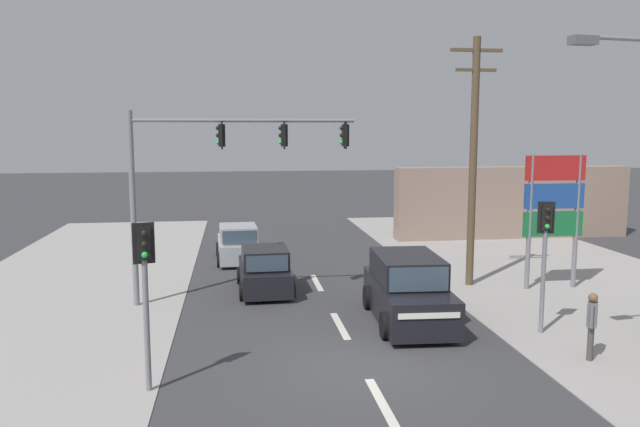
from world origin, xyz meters
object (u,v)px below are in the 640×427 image
Objects in this scene: utility_pole_midground_right at (473,157)px; shopping_plaza_sign at (554,202)px; hatchback_crossing_left at (265,271)px; suv_oncoming_mid at (408,291)px; hatchback_receding_far at (238,244)px; traffic_signal_mast at (211,165)px; pedestrian_at_kerb at (592,322)px; pedestal_signal_right_kerb at (545,245)px; pedestal_signal_left_kerb at (145,278)px.

utility_pole_midground_right is 3.10m from shopping_plaza_sign.
hatchback_crossing_left is at bearing 174.35° from shopping_plaza_sign.
utility_pole_midground_right is 1.84× the size of suv_oncoming_mid.
hatchback_receding_far is at bearing 117.73° from suv_oncoming_mid.
traffic_signal_mast reaches higher than pedestrian_at_kerb.
pedestrian_at_kerb is (0.20, -2.00, -1.49)m from pedestal_signal_right_kerb.
suv_oncoming_mid reaches higher than hatchback_receding_far.
utility_pole_midground_right is at bearing 91.17° from pedestrian_at_kerb.
hatchback_receding_far is (-7.97, 10.53, -1.71)m from pedestal_signal_right_kerb.
pedestal_signal_right_kerb reaches higher than suv_oncoming_mid.
hatchback_receding_far is at bearing 127.13° from pedestal_signal_right_kerb.
pedestrian_at_kerb is (7.32, -7.43, 0.22)m from hatchback_crossing_left.
utility_pole_midground_right reaches higher than pedestrian_at_kerb.
pedestal_signal_right_kerb is 10.20m from pedestal_signal_left_kerb.
suv_oncoming_mid is at bearing -153.50° from shopping_plaza_sign.
shopping_plaza_sign is at bearing 59.58° from pedestal_signal_right_kerb.
pedestal_signal_right_kerb is (-0.05, -5.31, -2.08)m from utility_pole_midground_right.
utility_pole_midground_right is at bearing 48.75° from suv_oncoming_mid.
hatchback_crossing_left is (-3.87, 3.89, -0.18)m from suv_oncoming_mid.
pedestal_signal_left_kerb is (-9.91, -2.42, 0.00)m from pedestal_signal_right_kerb.
pedestal_signal_left_kerb is 0.77× the size of suv_oncoming_mid.
utility_pole_midground_right is 6.17m from suv_oncoming_mid.
suv_oncoming_mid is 5.49m from hatchback_crossing_left.
pedestrian_at_kerb is at bearing -110.52° from shopping_plaza_sign.
suv_oncoming_mid is at bearing -131.25° from utility_pole_midground_right.
utility_pole_midground_right is 5.23× the size of pedestrian_at_kerb.
traffic_signal_mast is at bearing 145.47° from pedestrian_at_kerb.
shopping_plaza_sign is at bearing 26.50° from suv_oncoming_mid.
pedestal_signal_left_kerb is at bearing -166.29° from pedestal_signal_right_kerb.
pedestal_signal_left_kerb is at bearing -98.51° from hatchback_receding_far.
pedestal_signal_right_kerb reaches higher than hatchback_receding_far.
pedestrian_at_kerb reaches higher than hatchback_receding_far.
pedestal_signal_right_kerb is at bearing 95.81° from pedestrian_at_kerb.
shopping_plaza_sign reaches higher than pedestal_signal_right_kerb.
hatchback_crossing_left is 5.17m from hatchback_receding_far.
utility_pole_midground_right is 1.85× the size of shopping_plaza_sign.
pedestrian_at_kerb is (0.15, -7.31, -3.57)m from utility_pole_midground_right.
traffic_signal_mast is at bearing -172.63° from utility_pole_midground_right.
utility_pole_midground_right is at bearing 7.37° from traffic_signal_mast.
hatchback_crossing_left is (-7.12, 5.44, -1.71)m from pedestal_signal_right_kerb.
pedestrian_at_kerb is at bearing -34.53° from traffic_signal_mast.
hatchback_receding_far is at bearing 99.50° from hatchback_crossing_left.
pedestal_signal_right_kerb is 2.18× the size of pedestrian_at_kerb.
suv_oncoming_mid is 1.25× the size of hatchback_receding_far.
pedestal_signal_right_kerb is 9.12m from hatchback_crossing_left.
hatchback_crossing_left is (-7.17, 0.13, -3.79)m from utility_pole_midground_right.
pedestal_signal_left_kerb is at bearing -99.86° from traffic_signal_mast.
traffic_signal_mast is 7.38m from hatchback_receding_far.
utility_pole_midground_right is 8.89m from traffic_signal_mast.
traffic_signal_mast is at bearing -178.48° from shopping_plaza_sign.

